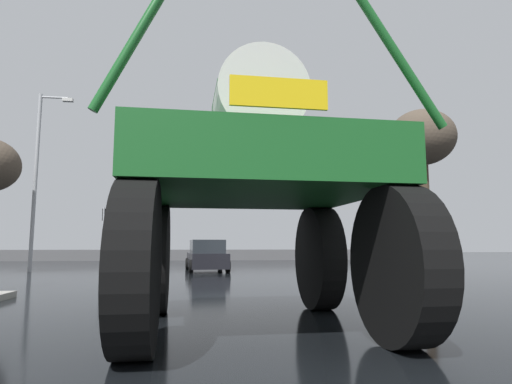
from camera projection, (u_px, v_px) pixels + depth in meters
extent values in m
plane|color=black|center=(202.00, 277.00, 16.93)|extent=(120.00, 120.00, 0.00)
cylinder|color=black|center=(156.00, 258.00, 8.06)|extent=(0.52, 2.02, 2.01)
cylinder|color=black|center=(318.00, 258.00, 8.56)|extent=(0.52, 2.02, 2.01)
cylinder|color=black|center=(137.00, 267.00, 4.87)|extent=(0.52, 2.02, 2.01)
cylinder|color=black|center=(397.00, 265.00, 5.38)|extent=(0.52, 2.02, 2.01)
cube|color=#195B23|center=(253.00, 175.00, 6.89)|extent=(3.80, 4.08, 0.77)
cube|color=#154E1E|center=(249.00, 126.00, 7.40)|extent=(1.26, 1.48, 1.06)
cylinder|color=silver|center=(259.00, 100.00, 6.46)|extent=(1.35, 1.15, 1.31)
cylinder|color=#195B23|center=(137.00, 35.00, 5.05)|extent=(1.04, 0.16, 1.93)
cylinder|color=#195B23|center=(400.00, 59.00, 5.57)|extent=(1.24, 0.16, 1.83)
cube|color=yellow|center=(279.00, 93.00, 5.00)|extent=(1.16, 0.08, 0.36)
cube|color=black|center=(207.00, 260.00, 21.12)|extent=(2.06, 4.24, 0.70)
cube|color=#23282D|center=(207.00, 247.00, 21.05)|extent=(1.74, 2.23, 0.64)
cylinder|color=black|center=(187.00, 264.00, 22.22)|extent=(0.23, 0.61, 0.60)
cylinder|color=black|center=(220.00, 264.00, 22.58)|extent=(0.23, 0.61, 0.60)
cylinder|color=black|center=(191.00, 266.00, 19.60)|extent=(0.23, 0.61, 0.60)
cylinder|color=black|center=(228.00, 266.00, 19.96)|extent=(0.23, 0.61, 0.60)
cylinder|color=#A8AAAF|center=(382.00, 224.00, 12.57)|extent=(0.11, 0.11, 3.75)
cube|color=black|center=(378.00, 179.00, 12.95)|extent=(0.24, 0.32, 0.84)
sphere|color=red|center=(375.00, 171.00, 13.17)|extent=(0.17, 0.17, 0.17)
sphere|color=#3C2403|center=(375.00, 180.00, 13.14)|extent=(0.17, 0.17, 0.17)
sphere|color=black|center=(375.00, 189.00, 13.10)|extent=(0.17, 0.17, 0.17)
cylinder|color=#A8AAAF|center=(103.00, 235.00, 29.87)|extent=(0.11, 0.11, 3.92)
cube|color=black|center=(104.00, 215.00, 30.26)|extent=(0.24, 0.32, 0.84)
sphere|color=red|center=(105.00, 211.00, 30.48)|extent=(0.17, 0.17, 0.17)
sphere|color=#3C2403|center=(105.00, 215.00, 30.45)|extent=(0.17, 0.17, 0.17)
sphere|color=black|center=(105.00, 219.00, 30.42)|extent=(0.17, 0.17, 0.17)
cylinder|color=#A8AAAF|center=(35.00, 181.00, 20.86)|extent=(0.18, 0.18, 8.74)
cylinder|color=#A8AAAF|center=(54.00, 98.00, 21.47)|extent=(1.30, 0.10, 0.10)
cube|color=silver|center=(68.00, 100.00, 21.54)|extent=(0.50, 0.24, 0.16)
cylinder|color=#A8AAAF|center=(327.00, 196.00, 29.33)|extent=(0.18, 0.18, 9.25)
cylinder|color=#A8AAAF|center=(335.00, 132.00, 29.97)|extent=(1.38, 0.10, 0.10)
cube|color=silver|center=(345.00, 134.00, 30.04)|extent=(0.50, 0.24, 0.16)
cylinder|color=#473828|center=(426.00, 216.00, 18.66)|extent=(0.42, 0.42, 5.00)
ellipsoid|color=brown|center=(422.00, 138.00, 19.09)|extent=(2.91, 2.91, 2.47)
cube|color=#59595B|center=(202.00, 255.00, 36.41)|extent=(32.06, 0.24, 0.90)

